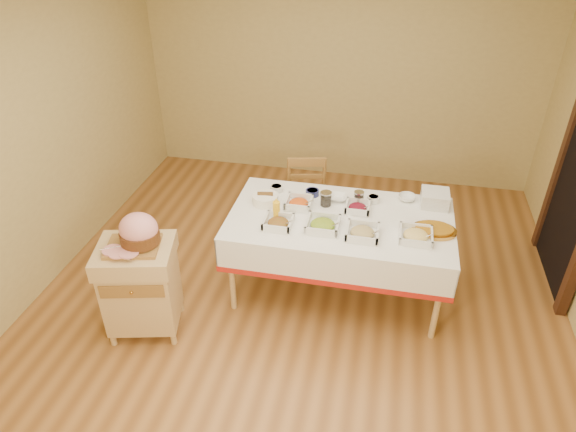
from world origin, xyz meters
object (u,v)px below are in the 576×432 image
object	(u,v)px
dining_table	(339,234)
plate_stack	(435,198)
dining_chair	(307,204)
butcher_cart	(141,284)
bread_basket	(265,199)
ham_on_board	(138,233)
preserve_jar_right	(359,198)
mustard_bottle	(276,209)
preserve_jar_left	(326,199)
brass_platter	(434,230)

from	to	relation	value
dining_table	plate_stack	xyz separation A→B (m)	(0.75, 0.36, 0.22)
dining_table	dining_chair	world-z (taller)	dining_chair
dining_table	butcher_cart	xyz separation A→B (m)	(-1.44, -0.78, -0.15)
butcher_cart	bread_basket	bearing A→B (deg)	48.23
ham_on_board	preserve_jar_right	distance (m)	1.82
dining_chair	mustard_bottle	xyz separation A→B (m)	(-0.12, -0.75, 0.39)
preserve_jar_left	bread_basket	size ratio (longest dim) A/B	0.56
dining_table	dining_chair	distance (m)	0.76
butcher_cart	preserve_jar_right	distance (m)	1.91
mustard_bottle	plate_stack	size ratio (longest dim) A/B	0.81
brass_platter	preserve_jar_right	bearing A→B (deg)	152.70
butcher_cart	bread_basket	xyz separation A→B (m)	(0.78, 0.87, 0.35)
dining_table	plate_stack	size ratio (longest dim) A/B	7.97
butcher_cart	ham_on_board	distance (m)	0.46
dining_table	bread_basket	size ratio (longest dim) A/B	8.24
dining_table	preserve_jar_left	distance (m)	0.31
bread_basket	dining_chair	bearing A→B (deg)	64.01
bread_basket	preserve_jar_right	bearing A→B (deg)	12.12
mustard_bottle	ham_on_board	bearing A→B (deg)	-144.14
brass_platter	preserve_jar_left	bearing A→B (deg)	165.69
preserve_jar_left	bread_basket	xyz separation A→B (m)	(-0.51, -0.07, -0.01)
dining_table	mustard_bottle	bearing A→B (deg)	-167.80
dining_table	dining_chair	bearing A→B (deg)	121.30
bread_basket	plate_stack	distance (m)	1.43
ham_on_board	mustard_bottle	distance (m)	1.09
dining_chair	ham_on_board	size ratio (longest dim) A/B	2.17
ham_on_board	plate_stack	world-z (taller)	ham_on_board
dining_table	butcher_cart	size ratio (longest dim) A/B	2.28
dining_chair	preserve_jar_right	xyz separation A→B (m)	(0.51, -0.38, 0.35)
brass_platter	ham_on_board	bearing A→B (deg)	-162.08
bread_basket	butcher_cart	bearing A→B (deg)	-131.77
butcher_cart	plate_stack	world-z (taller)	plate_stack
preserve_jar_right	dining_chair	bearing A→B (deg)	143.29
ham_on_board	brass_platter	distance (m)	2.25
preserve_jar_left	dining_chair	bearing A→B (deg)	117.00
dining_table	mustard_bottle	size ratio (longest dim) A/B	9.85
ham_on_board	brass_platter	size ratio (longest dim) A/B	1.18
preserve_jar_left	plate_stack	distance (m)	0.92
preserve_jar_right	butcher_cart	bearing A→B (deg)	-146.23
plate_stack	brass_platter	size ratio (longest dim) A/B	0.66
butcher_cart	mustard_bottle	bearing A→B (deg)	35.97
dining_table	bread_basket	distance (m)	0.69
dining_table	dining_chair	xyz separation A→B (m)	(-0.39, 0.64, -0.14)
dining_table	ham_on_board	world-z (taller)	ham_on_board
plate_stack	dining_table	bearing A→B (deg)	-154.26
dining_chair	brass_platter	distance (m)	1.37
preserve_jar_left	brass_platter	size ratio (longest dim) A/B	0.36
butcher_cart	brass_platter	distance (m)	2.31
preserve_jar_right	bread_basket	bearing A→B (deg)	-167.88
dining_table	brass_platter	size ratio (longest dim) A/B	5.27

